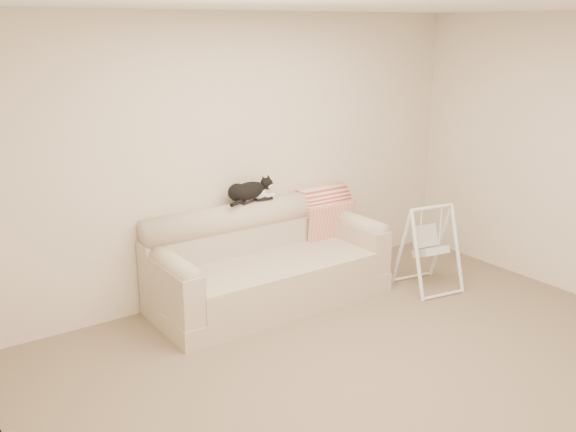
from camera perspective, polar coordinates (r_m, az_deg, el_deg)
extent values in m
plane|color=#74644F|center=(4.96, 8.52, -13.52)|extent=(5.00, 5.00, 0.00)
cube|color=beige|center=(6.01, -4.12, 5.30)|extent=(5.00, 0.04, 2.60)
cube|color=beige|center=(3.32, -23.80, -5.59)|extent=(0.04, 4.00, 2.60)
cube|color=white|center=(4.30, 10.06, 17.90)|extent=(5.00, 4.00, 0.02)
cube|color=#B3A68D|center=(5.99, -1.52, -6.84)|extent=(2.20, 0.90, 0.18)
cube|color=#B3A68D|center=(5.83, -0.93, -5.30)|extent=(1.80, 0.68, 0.24)
cube|color=#B3A68D|center=(6.14, -3.29, -2.88)|extent=(2.20, 0.22, 0.50)
cylinder|color=#B3A68D|center=(6.04, -3.34, 0.05)|extent=(2.16, 0.28, 0.28)
cube|color=#B3A68D|center=(5.44, -10.33, -6.21)|extent=(0.20, 0.88, 0.42)
cylinder|color=#B3A68D|center=(5.36, -10.44, -4.14)|extent=(0.18, 0.84, 0.18)
cube|color=#B3A68D|center=(6.44, 5.83, -2.35)|extent=(0.20, 0.88, 0.42)
cylinder|color=#B3A68D|center=(6.38, 5.89, -0.57)|extent=(0.18, 0.84, 0.18)
cube|color=black|center=(5.96, -3.52, 1.33)|extent=(0.19, 0.10, 0.02)
cube|color=gray|center=(5.95, -3.52, 1.46)|extent=(0.11, 0.07, 0.01)
cube|color=black|center=(6.03, -2.15, 1.54)|extent=(0.17, 0.06, 0.02)
ellipsoid|color=black|center=(5.96, -3.49, 2.25)|extent=(0.41, 0.25, 0.16)
ellipsoid|color=black|center=(5.88, -4.54, 2.12)|extent=(0.21, 0.19, 0.16)
ellipsoid|color=white|center=(6.01, -2.54, 2.06)|extent=(0.17, 0.12, 0.11)
ellipsoid|color=black|center=(6.04, -1.91, 2.89)|extent=(0.14, 0.14, 0.11)
ellipsoid|color=white|center=(6.02, -1.58, 2.67)|extent=(0.07, 0.06, 0.05)
sphere|color=#BF7272|center=(6.00, -1.43, 2.63)|extent=(0.01, 0.01, 0.01)
cone|color=black|center=(6.01, -2.22, 3.38)|extent=(0.07, 0.07, 0.06)
cone|color=black|center=(6.06, -1.77, 3.48)|extent=(0.05, 0.06, 0.06)
sphere|color=#A2922F|center=(5.99, -1.78, 2.86)|extent=(0.02, 0.02, 0.02)
sphere|color=#A2922F|center=(6.02, -1.49, 2.93)|extent=(0.02, 0.02, 0.02)
ellipsoid|color=white|center=(6.03, -1.85, 1.86)|extent=(0.08, 0.10, 0.03)
ellipsoid|color=white|center=(6.07, -1.49, 1.95)|extent=(0.08, 0.10, 0.03)
cylinder|color=black|center=(5.81, -4.52, 1.21)|extent=(0.20, 0.14, 0.03)
cylinder|color=red|center=(6.50, 2.96, 1.25)|extent=(0.53, 0.33, 0.33)
cube|color=red|center=(6.42, 3.86, -0.80)|extent=(0.53, 0.09, 0.42)
cylinder|color=white|center=(6.12, 11.41, -3.48)|extent=(0.08, 0.29, 0.82)
cylinder|color=white|center=(6.31, 10.05, -2.78)|extent=(0.08, 0.29, 0.82)
cylinder|color=white|center=(6.40, 14.80, -2.81)|extent=(0.08, 0.29, 0.82)
cylinder|color=white|center=(6.58, 13.40, -2.16)|extent=(0.08, 0.29, 0.82)
cylinder|color=white|center=(6.23, 12.68, 0.73)|extent=(0.47, 0.11, 0.04)
cylinder|color=white|center=(6.31, 13.63, -6.82)|extent=(0.47, 0.11, 0.03)
cylinder|color=white|center=(6.67, 10.92, -5.31)|extent=(0.47, 0.11, 0.03)
cube|color=white|center=(6.34, 12.58, -3.10)|extent=(0.31, 0.29, 0.16)
cube|color=white|center=(6.38, 12.06, -1.74)|extent=(0.29, 0.17, 0.22)
cylinder|color=white|center=(6.21, 11.70, -1.12)|extent=(0.01, 0.01, 0.39)
cylinder|color=white|center=(6.35, 13.40, -0.83)|extent=(0.01, 0.01, 0.39)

